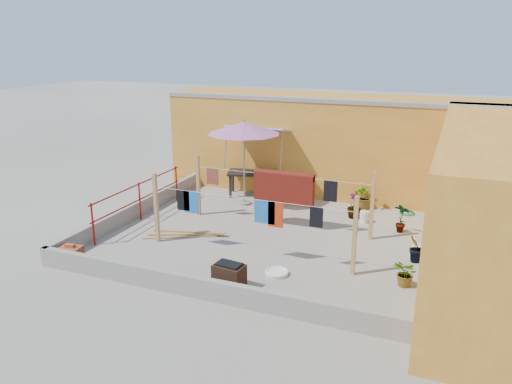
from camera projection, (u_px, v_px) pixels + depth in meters
ground at (269, 236)px, 13.11m from camera, size 80.00×80.00×0.00m
wall_back at (333, 144)px, 16.61m from camera, size 11.00×3.27×3.21m
wall_right at (494, 201)px, 10.77m from camera, size 2.40×9.00×3.20m
parapet_front at (205, 289)px, 9.88m from camera, size 8.30×0.16×0.44m
parapet_left at (138, 209)px, 14.52m from camera, size 0.16×7.30×0.44m
red_railing at (139, 195)px, 14.11m from camera, size 0.05×4.20×1.10m
clothesline_rig at (279, 192)px, 13.22m from camera, size 5.09×2.35×1.80m
patio_umbrella at (244, 128)px, 14.97m from camera, size 2.80×2.80×2.66m
outdoor_table at (254, 174)px, 16.36m from camera, size 1.87×1.32×0.79m
brick_stack at (71, 254)px, 11.56m from camera, size 0.53×0.42×0.43m
lumber_pile at (185, 234)px, 13.07m from camera, size 1.99×1.06×0.12m
brazier at (229, 276)px, 10.29m from camera, size 0.67×0.49×0.56m
white_basin at (277, 272)px, 10.95m from camera, size 0.52×0.52×0.09m
water_jug_a at (416, 251)px, 11.80m from camera, size 0.22×0.22×0.34m
water_jug_b at (364, 217)px, 14.03m from camera, size 0.24×0.24×0.37m
green_hose at (407, 213)px, 14.77m from camera, size 0.46×0.46×0.07m
plant_back_a at (365, 196)px, 15.14m from camera, size 0.86×0.81×0.77m
plant_back_b at (354, 206)px, 14.34m from camera, size 0.50×0.50×0.72m
plant_right_a at (401, 218)px, 13.25m from camera, size 0.50×0.43×0.81m
plant_right_b at (415, 248)px, 11.45m from camera, size 0.43×0.47×0.71m
plant_right_c at (406, 274)px, 10.35m from camera, size 0.69×0.69×0.58m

